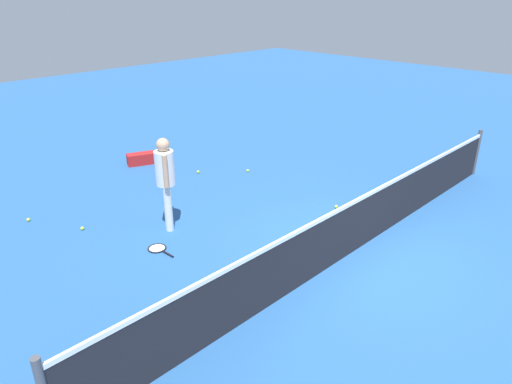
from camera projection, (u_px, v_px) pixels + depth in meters
name	position (u px, v px, depth m)	size (l,w,h in m)	color
ground_plane	(351.00, 252.00, 7.75)	(40.00, 40.00, 0.00)	#265693
court_net	(354.00, 226.00, 7.55)	(10.09, 0.09, 1.07)	#4C4C51
player_near_side	(165.00, 176.00, 8.16)	(0.47, 0.49, 1.70)	white
tennis_racket_near_player	(158.00, 249.00, 7.83)	(0.33, 0.59, 0.03)	black
tennis_ball_near_player	(82.00, 228.00, 8.45)	(0.07, 0.07, 0.07)	#C6E033
tennis_ball_by_net	(28.00, 220.00, 8.76)	(0.07, 0.07, 0.07)	#C6E033
tennis_ball_midcourt	(248.00, 171.00, 11.10)	(0.07, 0.07, 0.07)	#C6E033
tennis_ball_baseline	(336.00, 207.00, 9.28)	(0.07, 0.07, 0.07)	#C6E033
tennis_ball_stray_left	(198.00, 172.00, 11.02)	(0.07, 0.07, 0.07)	#C6E033
equipment_bag	(145.00, 158.00, 11.58)	(0.85, 0.56, 0.28)	#B21E1E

